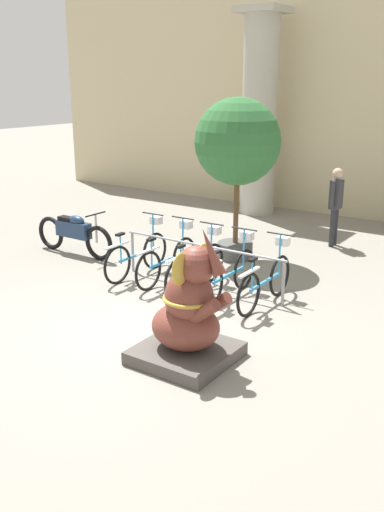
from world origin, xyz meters
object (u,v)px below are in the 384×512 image
elephant_statue (189,316)px  person_pedestrian (336,200)px  motorcycle (74,233)px  bicycle_0 (138,253)px  bicycle_2 (197,266)px  bicycle_4 (266,280)px  bicycle_3 (230,273)px  potted_tree (238,146)px  bicycle_1 (168,259)px

elephant_statue → person_pedestrian: 6.13m
motorcycle → person_pedestrian: (4.14, 3.62, 0.55)m
elephant_statue → bicycle_0: bearing=140.2°
bicycle_2 → bicycle_4: 1.30m
bicycle_3 → motorcycle: 3.86m
motorcycle → bicycle_0: bearing=-7.9°
bicycle_0 → potted_tree: 2.81m
bicycle_0 → elephant_statue: 3.47m
bicycle_2 → bicycle_3: 0.65m
motorcycle → potted_tree: potted_tree is taller
bicycle_1 → elephant_statue: size_ratio=0.96×
bicycle_1 → motorcycle: bicycle_1 is taller
bicycle_2 → motorcycle: 3.22m
bicycle_2 → elephant_statue: elephant_statue is taller
elephant_statue → motorcycle: bearing=151.5°
bicycle_1 → potted_tree: potted_tree is taller
person_pedestrian → potted_tree: (-1.30, -1.96, 1.24)m
bicycle_1 → elephant_statue: 3.04m
bicycle_0 → elephant_statue: bearing=-39.8°
bicycle_1 → bicycle_4: size_ratio=1.00×
motorcycle → bicycle_2: bearing=-4.8°
bicycle_2 → bicycle_3: size_ratio=1.00×
elephant_statue → bicycle_1: bearing=131.6°
bicycle_0 → bicycle_1: bearing=4.5°
motorcycle → bicycle_1: bearing=-4.7°
motorcycle → person_pedestrian: bearing=41.2°
potted_tree → motorcycle: bearing=-149.7°
bicycle_2 → bicycle_4: size_ratio=1.00×
person_pedestrian → bicycle_2: bearing=-103.5°
motorcycle → potted_tree: 3.74m
bicycle_1 → bicycle_2: 0.65m
bicycle_3 → person_pedestrian: person_pedestrian is taller
bicycle_4 → motorcycle: size_ratio=0.84×
bicycle_0 → bicycle_4: 2.60m
person_pedestrian → bicycle_1: bearing=-112.5°
bicycle_4 → person_pedestrian: person_pedestrian is taller
bicycle_0 → person_pedestrian: person_pedestrian is taller
bicycle_2 → bicycle_0: bearing=179.8°
bicycle_0 → potted_tree: bearing=64.1°
bicycle_1 → person_pedestrian: (1.59, 3.83, 0.59)m
bicycle_4 → bicycle_2: bearing=-178.3°
bicycle_2 → motorcycle: bicycle_2 is taller
bicycle_4 → elephant_statue: (0.07, -2.25, 0.20)m
bicycle_0 → potted_tree: size_ratio=0.56×
bicycle_0 → bicycle_4: bearing=0.8°
person_pedestrian → potted_tree: size_ratio=0.53×
person_pedestrian → elephant_statue: bearing=-86.0°
bicycle_0 → bicycle_2: (1.30, -0.00, 0.00)m
potted_tree → bicycle_2: bearing=-79.2°
bicycle_1 → bicycle_3: same height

